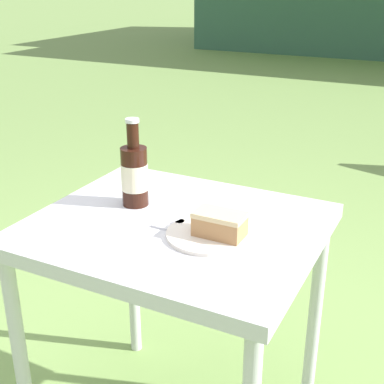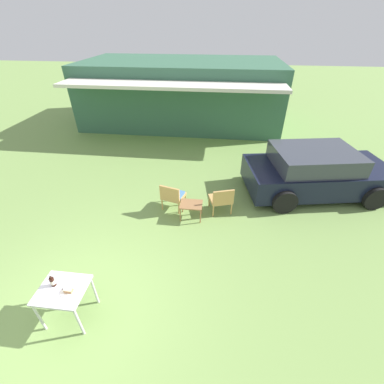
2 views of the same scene
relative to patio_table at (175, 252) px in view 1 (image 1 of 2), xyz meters
name	(u,v)px [view 1 (image 1 of 2)]	position (x,y,z in m)	size (l,w,h in m)	color
patio_table	(175,252)	(0.00, 0.00, 0.00)	(0.75, 0.65, 0.73)	silver
cake_on_plate	(215,229)	(0.13, -0.03, 0.11)	(0.22, 0.22, 0.07)	silver
cola_bottle_near	(134,174)	(-0.16, 0.05, 0.18)	(0.08, 0.08, 0.25)	black
fork	(184,233)	(0.05, -0.05, 0.09)	(0.19, 0.01, 0.01)	silver
loose_bottle_cap	(179,223)	(0.02, -0.01, 0.09)	(0.03, 0.03, 0.01)	silver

